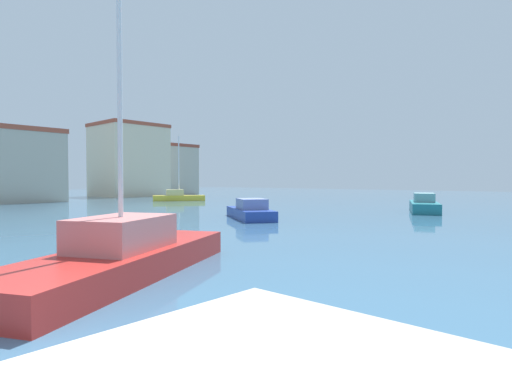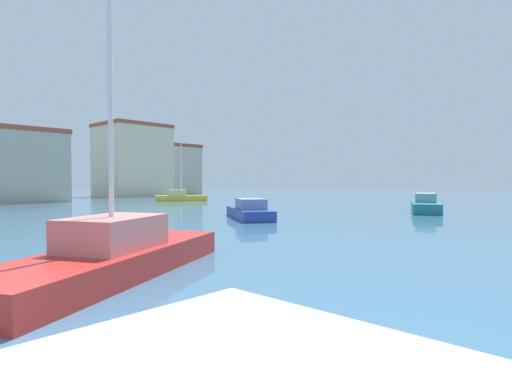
# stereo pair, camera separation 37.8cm
# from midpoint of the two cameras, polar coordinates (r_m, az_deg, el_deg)

# --- Properties ---
(water) EXTENTS (160.00, 160.00, 0.00)m
(water) POSITION_cam_midpoint_polar(r_m,az_deg,el_deg) (29.95, -14.83, -2.91)
(water) COLOR #38607F
(water) RESTS_ON ground
(sailboat_yellow_distant_east) EXTENTS (5.70, 4.43, 7.48)m
(sailboat_yellow_distant_east) POSITION_cam_midpoint_polar(r_m,az_deg,el_deg) (47.98, -11.00, -0.59)
(sailboat_yellow_distant_east) COLOR gold
(sailboat_yellow_distant_east) RESTS_ON water
(motorboat_blue_outer_mooring) EXTENTS (4.63, 5.70, 1.24)m
(motorboat_blue_outer_mooring) POSITION_cam_midpoint_polar(r_m,az_deg,el_deg) (25.05, -1.22, -2.69)
(motorboat_blue_outer_mooring) COLOR #233D93
(motorboat_blue_outer_mooring) RESTS_ON water
(motorboat_teal_inner_mooring) EXTENTS (6.82, 4.31, 1.39)m
(motorboat_teal_inner_mooring) POSITION_cam_midpoint_polar(r_m,az_deg,el_deg) (32.92, 22.01, -1.69)
(motorboat_teal_inner_mooring) COLOR #1E707A
(motorboat_teal_inner_mooring) RESTS_ON water
(sailboat_red_far_right) EXTENTS (7.93, 5.43, 8.61)m
(sailboat_red_far_right) POSITION_cam_midpoint_polar(r_m,az_deg,el_deg) (10.67, -19.17, -8.25)
(sailboat_red_far_right) COLOR #B22823
(sailboat_red_far_right) RESTS_ON water
(waterfront_apartments) EXTENTS (9.16, 8.49, 10.63)m
(waterfront_apartments) POSITION_cam_midpoint_polar(r_m,az_deg,el_deg) (63.86, -17.42, 4.24)
(waterfront_apartments) COLOR beige
(waterfront_apartments) RESTS_ON ground
(warehouse_block) EXTENTS (9.67, 7.04, 8.28)m
(warehouse_block) POSITION_cam_midpoint_polar(r_m,az_deg,el_deg) (69.28, -12.94, 3.09)
(warehouse_block) COLOR #B2A893
(warehouse_block) RESTS_ON ground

